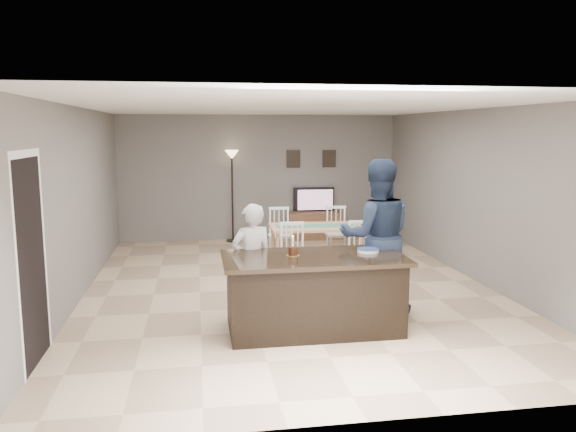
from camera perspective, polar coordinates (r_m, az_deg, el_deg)
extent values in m
plane|color=tan|center=(8.57, 0.10, -7.33)|extent=(8.00, 8.00, 0.00)
plane|color=slate|center=(12.24, -2.94, 3.92)|extent=(6.00, 0.00, 6.00)
plane|color=slate|center=(4.45, 8.49, -4.56)|extent=(6.00, 0.00, 6.00)
plane|color=slate|center=(8.36, -20.65, 1.15)|extent=(0.00, 8.00, 8.00)
plane|color=slate|center=(9.26, 18.75, 1.94)|extent=(0.00, 8.00, 8.00)
plane|color=white|center=(8.24, 0.10, 11.02)|extent=(8.00, 8.00, 0.00)
cube|color=black|center=(6.75, 2.60, -8.02)|extent=(2.00, 1.00, 0.85)
cube|color=black|center=(6.63, 2.62, -4.29)|extent=(2.15, 1.10, 0.05)
cube|color=brown|center=(12.34, 2.77, -0.96)|extent=(1.20, 0.40, 0.60)
imported|color=black|center=(12.32, 2.72, 1.67)|extent=(0.91, 0.12, 0.53)
plane|color=#EF571A|center=(12.24, 2.80, 1.66)|extent=(0.78, 0.00, 0.78)
cube|color=black|center=(12.29, 0.56, 5.82)|extent=(0.30, 0.02, 0.38)
cube|color=black|center=(12.46, 4.20, 5.83)|extent=(0.30, 0.02, 0.38)
plane|color=black|center=(6.20, -24.56, -4.35)|extent=(0.00, 2.10, 2.10)
plane|color=white|center=(6.06, -25.17, 5.75)|extent=(0.00, 1.02, 1.02)
imported|color=#BDBCC1|center=(7.10, -3.69, -4.62)|extent=(0.60, 0.47, 1.47)
imported|color=#1A253A|center=(7.37, 9.00, -2.06)|extent=(1.07, 0.89, 2.01)
cylinder|color=yellow|center=(6.65, 0.51, -4.01)|extent=(0.16, 0.16, 0.00)
cylinder|color=#3B1A10|center=(6.64, 0.51, -3.56)|extent=(0.11, 0.11, 0.10)
cylinder|color=white|center=(6.62, 0.51, -2.64)|extent=(0.02, 0.02, 0.11)
sphere|color=#FFBF4C|center=(6.60, 0.51, -2.07)|extent=(0.02, 0.02, 0.02)
cylinder|color=white|center=(6.90, 8.13, -3.60)|extent=(0.26, 0.26, 0.01)
cylinder|color=white|center=(6.90, 8.13, -3.50)|extent=(0.26, 0.26, 0.01)
cylinder|color=white|center=(6.89, 8.14, -3.40)|extent=(0.26, 0.26, 0.01)
cylinder|color=#304593|center=(6.89, 8.14, -3.33)|extent=(0.27, 0.27, 0.00)
cube|color=#A77C5B|center=(9.67, 2.87, -1.12)|extent=(1.60, 0.93, 0.04)
cylinder|color=#A77C5B|center=(9.29, -1.05, -3.85)|extent=(0.06, 0.06, 0.70)
cylinder|color=#A77C5B|center=(10.24, 6.39, -2.72)|extent=(0.06, 0.06, 0.70)
cube|color=#447B60|center=(9.67, 2.87, -0.97)|extent=(1.39, 0.38, 0.01)
cube|color=white|center=(8.97, 0.26, -3.68)|extent=(0.42, 0.40, 0.04)
cylinder|color=white|center=(8.85, -0.68, -5.39)|extent=(0.03, 0.03, 0.42)
cylinder|color=white|center=(9.20, 1.16, -4.85)|extent=(0.03, 0.03, 0.42)
cube|color=white|center=(8.71, 0.42, -0.76)|extent=(0.38, 0.04, 0.05)
cube|color=white|center=(9.18, 6.98, -3.46)|extent=(0.42, 0.40, 0.04)
cylinder|color=white|center=(9.04, 6.18, -5.14)|extent=(0.03, 0.03, 0.42)
cylinder|color=white|center=(9.42, 7.70, -4.60)|extent=(0.03, 0.03, 0.42)
cube|color=white|center=(8.92, 7.33, -0.60)|extent=(0.38, 0.04, 0.05)
cube|color=white|center=(10.31, -0.80, -2.05)|extent=(0.42, 0.40, 0.04)
cylinder|color=white|center=(10.53, 0.00, -3.11)|extent=(0.03, 0.03, 0.42)
cylinder|color=white|center=(10.19, -1.63, -3.52)|extent=(0.03, 0.03, 0.42)
cube|color=white|center=(10.41, -0.93, 0.79)|extent=(0.38, 0.04, 0.05)
cube|color=white|center=(10.50, 5.08, -1.90)|extent=(0.42, 0.40, 0.04)
cylinder|color=white|center=(10.73, 5.76, -2.94)|extent=(0.03, 0.03, 0.42)
cylinder|color=white|center=(10.35, 4.35, -3.34)|extent=(0.03, 0.03, 0.42)
cube|color=white|center=(10.59, 4.91, 0.90)|extent=(0.38, 0.04, 0.05)
cylinder|color=black|center=(12.17, -5.60, -2.49)|extent=(0.29, 0.29, 0.03)
cylinder|color=black|center=(12.03, -5.66, 1.74)|extent=(0.04, 0.04, 1.80)
cone|color=#FFD48C|center=(11.95, -5.73, 6.23)|extent=(0.29, 0.29, 0.19)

